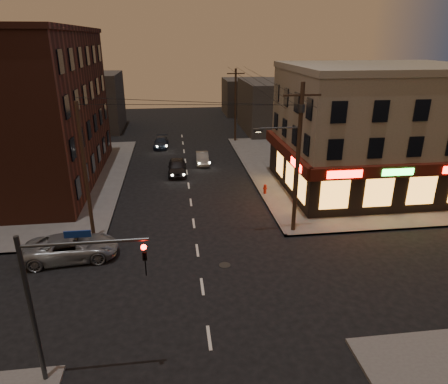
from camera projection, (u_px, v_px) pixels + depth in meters
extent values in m
plane|color=black|center=(202.00, 287.00, 21.69)|extent=(120.00, 120.00, 0.00)
cube|color=#514F4C|center=(361.00, 167.00, 41.39)|extent=(24.00, 28.00, 0.15)
cube|color=gray|center=(375.00, 131.00, 34.24)|extent=(15.00, 12.00, 10.00)
cube|color=gray|center=(383.00, 67.00, 32.34)|extent=(15.20, 12.20, 0.50)
cube|color=black|center=(406.00, 192.00, 29.92)|extent=(15.12, 0.25, 3.40)
cube|color=black|center=(288.00, 171.00, 34.53)|extent=(0.25, 12.12, 3.40)
cube|color=#43130A|center=(413.00, 170.00, 29.00)|extent=(15.60, 0.50, 0.90)
cube|color=#43130A|center=(286.00, 151.00, 33.85)|extent=(0.50, 12.60, 0.90)
cube|color=#FF140C|center=(345.00, 174.00, 28.11)|extent=(2.60, 0.06, 0.55)
cube|color=#26FF3F|center=(398.00, 172.00, 28.59)|extent=(2.40, 0.06, 0.50)
cube|color=#FF140C|center=(296.00, 164.00, 30.30)|extent=(0.06, 2.60, 0.55)
cube|color=orange|center=(400.00, 192.00, 29.68)|extent=(12.40, 0.08, 2.20)
cube|color=orange|center=(290.00, 174.00, 33.56)|extent=(0.08, 8.40, 2.20)
cube|color=#482217|center=(20.00, 111.00, 35.13)|extent=(12.00, 20.00, 13.00)
cube|color=#3F3D3A|center=(278.00, 106.00, 57.25)|extent=(10.00, 12.00, 7.00)
cube|color=#3F3D3A|center=(89.00, 102.00, 57.54)|extent=(9.00, 10.00, 8.00)
cube|color=#3F3D3A|center=(247.00, 97.00, 70.14)|extent=(8.00, 8.00, 6.00)
cylinder|color=#382619|center=(298.00, 161.00, 26.01)|extent=(0.28, 0.28, 10.00)
cube|color=#382619|center=(302.00, 95.00, 24.50)|extent=(2.40, 0.12, 0.12)
cylinder|color=#333538|center=(301.00, 108.00, 24.79)|extent=(0.44, 0.44, 0.50)
cylinder|color=#333538|center=(280.00, 128.00, 25.06)|extent=(2.60, 0.10, 0.10)
cube|color=#333538|center=(258.00, 130.00, 24.93)|extent=(0.60, 0.25, 0.18)
cube|color=#FFD88C|center=(258.00, 132.00, 24.97)|extent=(0.35, 0.15, 0.04)
cylinder|color=#382619|center=(235.00, 106.00, 50.43)|extent=(0.26, 0.26, 9.00)
cylinder|color=#382619|center=(86.00, 173.00, 25.21)|extent=(0.24, 0.24, 9.00)
cylinder|color=#333538|center=(32.00, 314.00, 14.57)|extent=(0.18, 0.18, 6.40)
cylinder|color=#333538|center=(85.00, 243.00, 13.82)|extent=(4.40, 0.12, 0.12)
imported|color=black|center=(144.00, 252.00, 14.24)|extent=(0.16, 0.20, 1.00)
sphere|color=#FF0C05|center=(144.00, 247.00, 14.04)|extent=(0.20, 0.20, 0.20)
cube|color=navy|center=(77.00, 234.00, 13.67)|extent=(0.90, 0.05, 0.25)
imported|color=gray|center=(72.00, 247.00, 24.20)|extent=(5.70, 3.03, 1.53)
imported|color=black|center=(177.00, 167.00, 39.31)|extent=(1.85, 4.44, 1.50)
imported|color=#63635D|center=(202.00, 158.00, 42.64)|extent=(1.45, 3.78, 1.23)
imported|color=#182231|center=(161.00, 143.00, 49.11)|extent=(1.94, 4.23, 1.20)
cylinder|color=maroon|center=(265.00, 190.00, 34.17)|extent=(0.27, 0.27, 0.67)
sphere|color=maroon|center=(265.00, 186.00, 34.04)|extent=(0.27, 0.27, 0.27)
cylinder|color=maroon|center=(265.00, 188.00, 34.12)|extent=(0.37, 0.18, 0.13)
cylinder|color=maroon|center=(265.00, 188.00, 34.12)|extent=(0.18, 0.37, 0.13)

